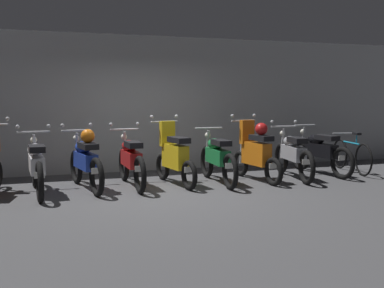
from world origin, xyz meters
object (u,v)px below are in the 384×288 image
at_px(motorbike_slot_8, 293,154).
at_px(bicycle, 351,156).
at_px(motorbike_slot_5, 174,156).
at_px(motorbike_slot_6, 217,157).
at_px(motorbike_slot_2, 37,165).
at_px(motorbike_slot_3, 85,160).
at_px(motorbike_slot_4, 131,160).
at_px(motorbike_slot_7, 256,152).
at_px(motorbike_slot_9, 320,151).

xyz_separation_m(motorbike_slot_8, bicycle, (1.61, 0.28, -0.13)).
height_order(motorbike_slot_5, motorbike_slot_6, motorbike_slot_5).
height_order(motorbike_slot_2, motorbike_slot_3, same).
bearing_deg(motorbike_slot_6, motorbike_slot_2, -179.94).
bearing_deg(motorbike_slot_4, motorbike_slot_7, -3.45).
distance_m(motorbike_slot_8, motorbike_slot_9, 0.85).
height_order(motorbike_slot_3, motorbike_slot_7, motorbike_slot_7).
height_order(motorbike_slot_3, motorbike_slot_9, motorbike_slot_3).
bearing_deg(motorbike_slot_4, motorbike_slot_8, -2.75).
relative_size(motorbike_slot_6, motorbike_slot_7, 1.16).
bearing_deg(motorbike_slot_4, motorbike_slot_2, -174.29).
bearing_deg(motorbike_slot_6, motorbike_slot_4, 174.42).
bearing_deg(motorbike_slot_2, motorbike_slot_4, 5.71).
distance_m(motorbike_slot_5, motorbike_slot_8, 2.44).
bearing_deg(motorbike_slot_6, motorbike_slot_7, 0.85).
xyz_separation_m(motorbike_slot_3, motorbike_slot_6, (2.43, -0.14, -0.04)).
height_order(motorbike_slot_3, motorbike_slot_5, motorbike_slot_5).
height_order(motorbike_slot_2, bicycle, motorbike_slot_2).
bearing_deg(motorbike_slot_2, motorbike_slot_6, 0.06).
xyz_separation_m(motorbike_slot_7, motorbike_slot_8, (0.82, -0.01, -0.08)).
relative_size(motorbike_slot_5, motorbike_slot_8, 0.86).
height_order(motorbike_slot_5, motorbike_slot_9, motorbike_slot_5).
height_order(motorbike_slot_7, motorbike_slot_8, motorbike_slot_7).
bearing_deg(motorbike_slot_3, motorbike_slot_5, -0.96).
bearing_deg(motorbike_slot_8, motorbike_slot_3, 178.11).
bearing_deg(motorbike_slot_2, motorbike_slot_9, 2.70).
height_order(motorbike_slot_4, motorbike_slot_7, motorbike_slot_7).
xyz_separation_m(motorbike_slot_4, motorbike_slot_7, (2.43, -0.15, 0.08)).
bearing_deg(motorbike_slot_8, motorbike_slot_4, 177.25).
bearing_deg(motorbike_slot_8, motorbike_slot_5, 177.50).
height_order(motorbike_slot_4, motorbike_slot_8, same).
bearing_deg(motorbike_slot_3, bicycle, 1.51).
bearing_deg(motorbike_slot_5, motorbike_slot_8, -2.50).
xyz_separation_m(motorbike_slot_8, motorbike_slot_9, (0.80, 0.26, -0.00)).
bearing_deg(motorbike_slot_4, motorbike_slot_3, -178.42).
distance_m(motorbike_slot_7, motorbike_slot_9, 1.64).
xyz_separation_m(motorbike_slot_2, motorbike_slot_4, (1.62, 0.16, 0.00)).
relative_size(motorbike_slot_4, motorbike_slot_6, 1.00).
height_order(motorbike_slot_9, bicycle, motorbike_slot_9).
relative_size(motorbike_slot_5, motorbike_slot_6, 0.86).
bearing_deg(motorbike_slot_9, motorbike_slot_8, -161.98).
relative_size(motorbike_slot_2, motorbike_slot_8, 1.00).
bearing_deg(motorbike_slot_7, motorbike_slot_4, 176.55).
distance_m(motorbike_slot_8, bicycle, 1.64).
relative_size(motorbike_slot_4, motorbike_slot_5, 1.17).
distance_m(motorbike_slot_2, bicycle, 6.49).
bearing_deg(motorbike_slot_5, motorbike_slot_6, -7.58).
relative_size(motorbike_slot_9, bicycle, 1.14).
relative_size(motorbike_slot_3, motorbike_slot_8, 0.99).
bearing_deg(bicycle, motorbike_slot_6, -174.97).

